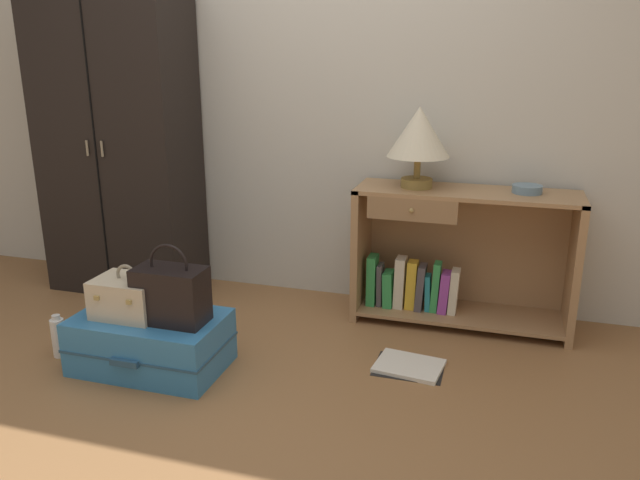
% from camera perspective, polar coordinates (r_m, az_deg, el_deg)
% --- Properties ---
extents(ground_plane, '(9.00, 9.00, 0.00)m').
position_cam_1_polar(ground_plane, '(2.76, -8.85, -15.47)').
color(ground_plane, olive).
extents(back_wall, '(6.40, 0.10, 2.60)m').
position_cam_1_polar(back_wall, '(3.74, 0.39, 14.40)').
color(back_wall, beige).
rests_on(back_wall, ground_plane).
extents(wardrobe, '(0.92, 0.47, 1.86)m').
position_cam_1_polar(wardrobe, '(4.04, -18.03, 8.49)').
color(wardrobe, black).
rests_on(wardrobe, ground_plane).
extents(bookshelf, '(1.18, 0.39, 0.76)m').
position_cam_1_polar(bookshelf, '(3.52, 12.09, -1.68)').
color(bookshelf, '#A37A51').
rests_on(bookshelf, ground_plane).
extents(table_lamp, '(0.34, 0.34, 0.43)m').
position_cam_1_polar(table_lamp, '(3.37, 9.06, 9.57)').
color(table_lamp, olive).
rests_on(table_lamp, bookshelf).
extents(bowl, '(0.15, 0.15, 0.04)m').
position_cam_1_polar(bowl, '(3.42, 18.50, 4.46)').
color(bowl, slate).
rests_on(bowl, bookshelf).
extents(suitcase_large, '(0.71, 0.45, 0.27)m').
position_cam_1_polar(suitcase_large, '(3.13, -15.27, -9.01)').
color(suitcase_large, teal).
rests_on(suitcase_large, ground_plane).
extents(train_case, '(0.31, 0.24, 0.26)m').
position_cam_1_polar(train_case, '(3.08, -17.20, -5.00)').
color(train_case, beige).
rests_on(train_case, suitcase_large).
extents(handbag, '(0.33, 0.18, 0.38)m').
position_cam_1_polar(handbag, '(2.94, -13.54, -4.87)').
color(handbag, black).
rests_on(handbag, suitcase_large).
extents(bottle, '(0.07, 0.07, 0.22)m').
position_cam_1_polar(bottle, '(3.39, -22.90, -8.21)').
color(bottle, white).
rests_on(bottle, ground_plane).
extents(open_book_on_floor, '(0.34, 0.28, 0.02)m').
position_cam_1_polar(open_book_on_floor, '(3.09, 8.18, -11.41)').
color(open_book_on_floor, white).
rests_on(open_book_on_floor, ground_plane).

